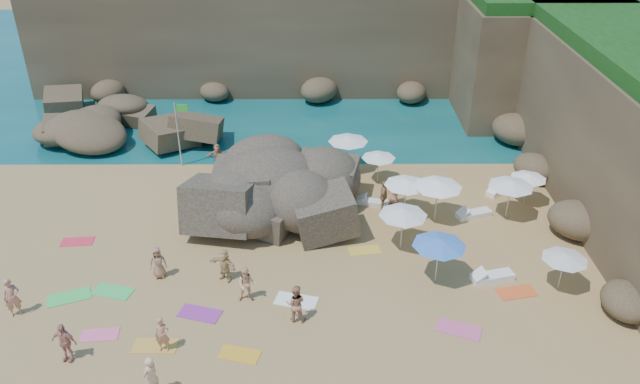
{
  "coord_description": "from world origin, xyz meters",
  "views": [
    {
      "loc": [
        1.89,
        -24.34,
        17.57
      ],
      "look_at": [
        2.0,
        3.0,
        2.0
      ],
      "focal_mm": 35.0,
      "sensor_mm": 36.0,
      "label": 1
    }
  ],
  "objects_px": {
    "parasol_0": "(348,139)",
    "parasol_1": "(379,156)",
    "rock_outcrop": "(269,209)",
    "person_stand_6": "(151,377)",
    "person_stand_0": "(12,297)",
    "parasol_2": "(511,183)",
    "lounger_0": "(306,225)",
    "person_stand_3": "(384,196)",
    "person_stand_4": "(394,192)",
    "person_stand_5": "(217,155)",
    "person_stand_2": "(233,187)",
    "person_stand_1": "(296,303)",
    "flag_pole": "(179,126)"
  },
  "relations": [
    {
      "from": "person_stand_0",
      "to": "parasol_2",
      "type": "bearing_deg",
      "value": -7.19
    },
    {
      "from": "parasol_0",
      "to": "parasol_1",
      "type": "distance_m",
      "value": 2.31
    },
    {
      "from": "lounger_0",
      "to": "person_stand_3",
      "type": "bearing_deg",
      "value": -11.66
    },
    {
      "from": "person_stand_3",
      "to": "person_stand_4",
      "type": "height_order",
      "value": "person_stand_3"
    },
    {
      "from": "parasol_1",
      "to": "parasol_2",
      "type": "xyz_separation_m",
      "value": [
        6.51,
        -3.93,
        0.34
      ]
    },
    {
      "from": "parasol_1",
      "to": "person_stand_4",
      "type": "relative_size",
      "value": 1.33
    },
    {
      "from": "rock_outcrop",
      "to": "person_stand_6",
      "type": "relative_size",
      "value": 4.89
    },
    {
      "from": "parasol_2",
      "to": "person_stand_2",
      "type": "xyz_separation_m",
      "value": [
        -14.65,
        1.7,
        -1.15
      ]
    },
    {
      "from": "person_stand_0",
      "to": "person_stand_5",
      "type": "distance_m",
      "value": 15.23
    },
    {
      "from": "parasol_0",
      "to": "person_stand_5",
      "type": "relative_size",
      "value": 1.62
    },
    {
      "from": "parasol_2",
      "to": "person_stand_5",
      "type": "height_order",
      "value": "parasol_2"
    },
    {
      "from": "parasol_2",
      "to": "person_stand_0",
      "type": "distance_m",
      "value": 24.06
    },
    {
      "from": "rock_outcrop",
      "to": "person_stand_5",
      "type": "relative_size",
      "value": 5.93
    },
    {
      "from": "person_stand_4",
      "to": "person_stand_6",
      "type": "xyz_separation_m",
      "value": [
        -10.13,
        -13.57,
        0.15
      ]
    },
    {
      "from": "rock_outcrop",
      "to": "person_stand_3",
      "type": "distance_m",
      "value": 6.27
    },
    {
      "from": "lounger_0",
      "to": "person_stand_2",
      "type": "bearing_deg",
      "value": 113.65
    },
    {
      "from": "lounger_0",
      "to": "person_stand_5",
      "type": "bearing_deg",
      "value": 95.25
    },
    {
      "from": "lounger_0",
      "to": "person_stand_5",
      "type": "xyz_separation_m",
      "value": [
        -5.5,
        6.9,
        0.61
      ]
    },
    {
      "from": "person_stand_0",
      "to": "flag_pole",
      "type": "bearing_deg",
      "value": 45.95
    },
    {
      "from": "parasol_1",
      "to": "person_stand_6",
      "type": "height_order",
      "value": "parasol_1"
    },
    {
      "from": "parasol_2",
      "to": "lounger_0",
      "type": "bearing_deg",
      "value": -175.03
    },
    {
      "from": "person_stand_3",
      "to": "person_stand_5",
      "type": "bearing_deg",
      "value": 76.14
    },
    {
      "from": "person_stand_0",
      "to": "person_stand_5",
      "type": "xyz_separation_m",
      "value": [
        6.64,
        13.7,
        -0.18
      ]
    },
    {
      "from": "person_stand_1",
      "to": "person_stand_5",
      "type": "bearing_deg",
      "value": -65.01
    },
    {
      "from": "parasol_0",
      "to": "parasol_1",
      "type": "xyz_separation_m",
      "value": [
        1.69,
        -1.53,
        -0.37
      ]
    },
    {
      "from": "rock_outcrop",
      "to": "parasol_1",
      "type": "xyz_separation_m",
      "value": [
        6.18,
        3.08,
        1.7
      ]
    },
    {
      "from": "person_stand_0",
      "to": "person_stand_1",
      "type": "bearing_deg",
      "value": -27.77
    },
    {
      "from": "parasol_1",
      "to": "parasol_2",
      "type": "height_order",
      "value": "parasol_2"
    },
    {
      "from": "parasol_0",
      "to": "parasol_2",
      "type": "distance_m",
      "value": 9.85
    },
    {
      "from": "parasol_2",
      "to": "person_stand_5",
      "type": "bearing_deg",
      "value": 159.66
    },
    {
      "from": "rock_outcrop",
      "to": "lounger_0",
      "type": "bearing_deg",
      "value": -40.75
    },
    {
      "from": "flag_pole",
      "to": "person_stand_2",
      "type": "xyz_separation_m",
      "value": [
        3.6,
        -4.36,
        -1.73
      ]
    },
    {
      "from": "person_stand_1",
      "to": "person_stand_5",
      "type": "height_order",
      "value": "person_stand_1"
    },
    {
      "from": "rock_outcrop",
      "to": "flag_pole",
      "type": "bearing_deg",
      "value": 136.93
    },
    {
      "from": "parasol_0",
      "to": "person_stand_6",
      "type": "height_order",
      "value": "parasol_0"
    },
    {
      "from": "rock_outcrop",
      "to": "parasol_2",
      "type": "height_order",
      "value": "parasol_2"
    },
    {
      "from": "flag_pole",
      "to": "person_stand_2",
      "type": "bearing_deg",
      "value": -50.45
    },
    {
      "from": "rock_outcrop",
      "to": "parasol_0",
      "type": "xyz_separation_m",
      "value": [
        4.49,
        4.61,
        2.08
      ]
    },
    {
      "from": "parasol_1",
      "to": "person_stand_5",
      "type": "height_order",
      "value": "parasol_1"
    },
    {
      "from": "parasol_2",
      "to": "person_stand_4",
      "type": "relative_size",
      "value": 1.59
    },
    {
      "from": "person_stand_1",
      "to": "person_stand_4",
      "type": "relative_size",
      "value": 1.18
    },
    {
      "from": "parasol_1",
      "to": "person_stand_6",
      "type": "bearing_deg",
      "value": -120.48
    },
    {
      "from": "person_stand_0",
      "to": "person_stand_2",
      "type": "height_order",
      "value": "person_stand_0"
    },
    {
      "from": "person_stand_4",
      "to": "person_stand_0",
      "type": "bearing_deg",
      "value": -97.36
    },
    {
      "from": "person_stand_2",
      "to": "person_stand_3",
      "type": "height_order",
      "value": "person_stand_2"
    },
    {
      "from": "rock_outcrop",
      "to": "parasol_2",
      "type": "distance_m",
      "value": 12.88
    },
    {
      "from": "parasol_1",
      "to": "person_stand_1",
      "type": "height_order",
      "value": "parasol_1"
    },
    {
      "from": "parasol_1",
      "to": "person_stand_6",
      "type": "relative_size",
      "value": 1.1
    },
    {
      "from": "rock_outcrop",
      "to": "person_stand_5",
      "type": "bearing_deg",
      "value": 123.86
    },
    {
      "from": "parasol_1",
      "to": "lounger_0",
      "type": "xyz_separation_m",
      "value": [
        -4.11,
        -4.86,
        -1.58
      ]
    }
  ]
}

